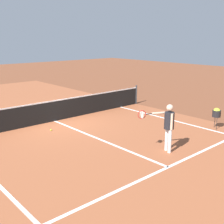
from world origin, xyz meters
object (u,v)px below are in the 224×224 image
object	(u,v)px
player_near	(168,123)
ball_hopper	(217,113)
tennis_ball_near_net	(51,130)
net	(54,111)

from	to	relation	value
player_near	ball_hopper	world-z (taller)	player_near
player_near	tennis_ball_near_net	xyz separation A→B (m)	(-1.77, 4.49, -0.96)
net	tennis_ball_near_net	size ratio (longest dim) A/B	162.29
player_near	ball_hopper	bearing A→B (deg)	3.72
player_near	tennis_ball_near_net	distance (m)	4.92
net	player_near	bearing A→B (deg)	-80.58
ball_hopper	tennis_ball_near_net	bearing A→B (deg)	141.17
tennis_ball_near_net	net	bearing A→B (deg)	53.34
player_near	net	bearing A→B (deg)	99.42
net	tennis_ball_near_net	bearing A→B (deg)	-126.66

